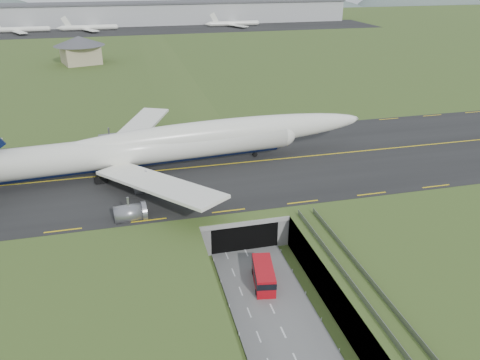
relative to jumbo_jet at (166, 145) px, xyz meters
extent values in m
plane|color=#384E1F|center=(10.48, -33.93, -11.33)|extent=(900.00, 900.00, 0.00)
cube|color=gray|center=(10.48, -33.93, -8.33)|extent=(800.00, 800.00, 6.00)
cube|color=slate|center=(10.48, -41.43, -11.23)|extent=(12.00, 75.00, 0.20)
cube|color=black|center=(10.48, -0.93, -5.24)|extent=(800.00, 44.00, 0.18)
cube|color=gray|center=(10.48, -14.93, -5.83)|extent=(16.00, 22.00, 1.00)
cube|color=gray|center=(3.48, -14.93, -8.33)|extent=(2.00, 22.00, 6.00)
cube|color=gray|center=(17.48, -14.93, -8.33)|extent=(2.00, 22.00, 6.00)
cube|color=black|center=(10.48, -19.93, -8.83)|extent=(12.00, 12.00, 5.00)
cube|color=#A8A8A3|center=(10.48, -25.98, -5.73)|extent=(17.00, 0.50, 0.80)
cube|color=#A8A8A3|center=(21.48, -52.43, -5.53)|extent=(3.00, 53.00, 0.50)
cube|color=gray|center=(20.08, -52.43, -4.78)|extent=(0.06, 53.00, 1.00)
cube|color=gray|center=(22.88, -52.43, -4.78)|extent=(0.06, 53.00, 1.00)
cylinder|color=#A8A8A3|center=(21.48, -49.93, -8.53)|extent=(0.90, 0.90, 5.60)
cylinder|color=#A8A8A3|center=(21.48, -37.93, -8.53)|extent=(0.90, 0.90, 5.60)
cylinder|color=white|center=(-6.50, -0.57, -0.27)|extent=(66.66, 12.02, 6.25)
sphere|color=white|center=(26.55, 2.33, -0.27)|extent=(6.63, 6.63, 6.12)
ellipsoid|color=white|center=(11.35, 1.00, 1.13)|extent=(70.34, 11.85, 6.56)
ellipsoid|color=black|center=(25.58, 2.24, 0.51)|extent=(4.59, 3.10, 2.19)
cylinder|color=black|center=(-6.50, -0.57, -2.71)|extent=(63.03, 8.12, 2.62)
cube|color=white|center=(-5.92, 15.16, -1.25)|extent=(18.55, 29.40, 2.63)
cube|color=white|center=(-3.19, -15.96, -1.25)|extent=(22.38, 27.87, 2.63)
cylinder|color=slate|center=(-6.61, 8.73, -4.27)|extent=(5.34, 3.65, 3.22)
cylinder|color=slate|center=(-12.10, 18.53, -4.27)|extent=(5.34, 3.65, 3.22)
cylinder|color=slate|center=(-4.99, -9.74, -4.27)|extent=(5.34, 3.65, 3.22)
cylinder|color=slate|center=(-8.69, -20.36, -4.27)|extent=(5.34, 3.65, 3.22)
cylinder|color=black|center=(19.94, 1.75, -4.62)|extent=(1.11, 0.58, 1.07)
cube|color=black|center=(-10.88, -0.95, -4.47)|extent=(6.43, 7.32, 1.37)
cube|color=#B20B15|center=(10.92, -35.86, -9.57)|extent=(4.15, 8.17, 3.12)
cube|color=black|center=(10.92, -35.86, -8.95)|extent=(4.23, 8.28, 1.04)
cube|color=black|center=(10.92, -35.86, -10.87)|extent=(3.86, 7.62, 0.52)
cylinder|color=black|center=(9.16, -38.20, -10.76)|extent=(0.51, 0.98, 0.94)
cylinder|color=black|center=(10.02, -33.08, -10.76)|extent=(0.51, 0.98, 0.94)
cylinder|color=black|center=(11.83, -38.65, -10.76)|extent=(0.51, 0.98, 0.94)
cylinder|color=black|center=(12.68, -33.52, -10.76)|extent=(0.51, 0.98, 0.94)
cube|color=tan|center=(-24.65, 126.20, -1.40)|extent=(18.33, 18.33, 7.86)
cone|color=#4C4C51|center=(-24.65, 126.20, 4.50)|extent=(26.88, 26.88, 3.93)
cube|color=#B2B2B2|center=(10.48, 266.07, 2.17)|extent=(300.00, 22.00, 15.00)
cube|color=#4C4C51|center=(10.48, 266.07, 9.67)|extent=(302.00, 24.00, 1.20)
cube|color=black|center=(10.48, 236.07, -5.19)|extent=(320.00, 50.00, 0.08)
cylinder|color=white|center=(-68.35, 241.07, -3.15)|extent=(34.00, 3.20, 3.20)
cylinder|color=white|center=(-26.08, 241.07, -3.15)|extent=(34.00, 3.20, 3.20)
cylinder|color=white|center=(71.36, 241.07, -3.15)|extent=(34.00, 3.20, 3.20)
ellipsoid|color=#546561|center=(130.48, 396.07, -15.33)|extent=(260.00, 91.00, 44.00)
ellipsoid|color=#546561|center=(330.48, 396.07, -15.33)|extent=(180.00, 63.00, 60.00)
camera|label=1|loc=(-7.16, -93.35, 34.74)|focal=35.00mm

